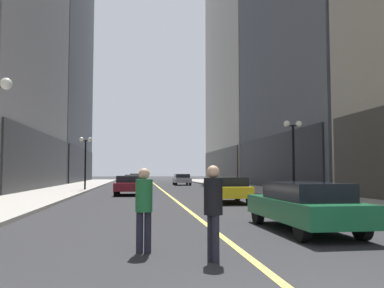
{
  "coord_description": "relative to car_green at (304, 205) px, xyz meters",
  "views": [
    {
      "loc": [
        -2.08,
        -3.49,
        1.62
      ],
      "look_at": [
        2.02,
        27.96,
        3.74
      ],
      "focal_mm": 38.52,
      "sensor_mm": 36.0,
      "label": 1
    }
  ],
  "objects": [
    {
      "name": "car_silver",
      "position": [
        0.69,
        38.15,
        -0.0
      ],
      "size": [
        1.89,
        4.24,
        1.32
      ],
      "color": "#B7B7BC",
      "rests_on": "ground"
    },
    {
      "name": "pedestrian_in_green_parka",
      "position": [
        -4.33,
        -2.42,
        0.26
      ],
      "size": [
        0.36,
        0.36,
        1.68
      ],
      "color": "black",
      "rests_on": "ground"
    },
    {
      "name": "street_lamp_right_mid",
      "position": [
        4.03,
        11.02,
        2.54
      ],
      "size": [
        1.06,
        0.36,
        4.43
      ],
      "color": "black",
      "rests_on": "ground"
    },
    {
      "name": "lane_centre_stripe",
      "position": [
        -2.37,
        27.76,
        -0.72
      ],
      "size": [
        0.16,
        70.0,
        0.01
      ],
      "primitive_type": "cube",
      "color": "#E5D64C",
      "rests_on": "ground"
    },
    {
      "name": "car_white",
      "position": [
        -4.77,
        48.22,
        -0.0
      ],
      "size": [
        1.9,
        4.14,
        1.32
      ],
      "color": "silver",
      "rests_on": "ground"
    },
    {
      "name": "ground_plane",
      "position": [
        -2.37,
        27.76,
        -0.72
      ],
      "size": [
        200.0,
        200.0,
        0.0
      ],
      "primitive_type": "plane",
      "color": "#262628"
    },
    {
      "name": "sidewalk_right",
      "position": [
        5.88,
        27.76,
        -0.64
      ],
      "size": [
        4.5,
        78.0,
        0.15
      ],
      "primitive_type": "cube",
      "color": "#9E9991",
      "rests_on": "ground"
    },
    {
      "name": "car_green",
      "position": [
        0.0,
        0.0,
        0.0
      ],
      "size": [
        1.81,
        4.79,
        1.32
      ],
      "color": "#196038",
      "rests_on": "ground"
    },
    {
      "name": "car_maroon",
      "position": [
        -5.15,
        18.06,
        -0.0
      ],
      "size": [
        1.78,
        4.04,
        1.32
      ],
      "color": "maroon",
      "rests_on": "ground"
    },
    {
      "name": "sidewalk_left",
      "position": [
        -10.62,
        27.76,
        -0.64
      ],
      "size": [
        4.5,
        78.0,
        0.15
      ],
      "primitive_type": "cube",
      "color": "#9E9991",
      "rests_on": "ground"
    },
    {
      "name": "street_lamp_left_far",
      "position": [
        -8.77,
        23.87,
        2.54
      ],
      "size": [
        1.06,
        0.36,
        4.43
      ],
      "color": "black",
      "rests_on": "ground"
    },
    {
      "name": "pedestrian_in_black_coat",
      "position": [
        -3.1,
        -3.36,
        0.29
      ],
      "size": [
        0.43,
        0.43,
        1.73
      ],
      "color": "black",
      "rests_on": "ground"
    },
    {
      "name": "car_yellow",
      "position": [
        0.27,
        10.47,
        -0.0
      ],
      "size": [
        1.92,
        4.24,
        1.32
      ],
      "color": "yellow",
      "rests_on": "ground"
    },
    {
      "name": "car_black",
      "position": [
        -4.86,
        27.65,
        0.0
      ],
      "size": [
        1.99,
        4.56,
        1.32
      ],
      "color": "black",
      "rests_on": "ground"
    }
  ]
}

